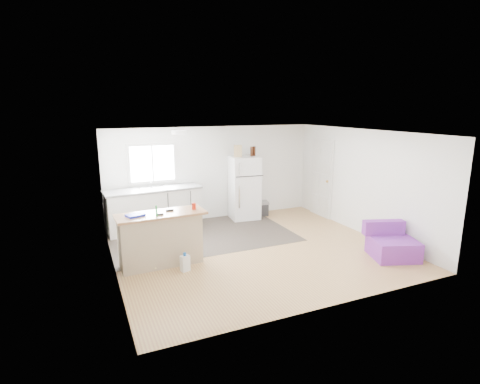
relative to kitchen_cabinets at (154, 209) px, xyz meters
name	(u,v)px	position (x,y,z in m)	size (l,w,h in m)	color
room	(255,193)	(1.63, -2.15, 0.69)	(5.51, 5.01, 2.41)	#A57045
vinyl_zone	(202,235)	(0.90, -0.90, -0.51)	(4.05, 2.50, 0.00)	#2F2723
window	(152,163)	(0.08, 0.33, 1.04)	(1.18, 0.06, 0.98)	white
interior_door	(321,178)	(4.35, -0.60, 0.51)	(0.11, 0.92, 2.10)	white
ceiling_fixture	(179,132)	(0.43, -0.95, 1.85)	(0.30, 0.30, 0.07)	white
kitchen_cabinets	(154,209)	(0.00, 0.00, 0.00)	(2.30, 0.88, 1.30)	white
peninsula	(161,239)	(-0.29, -2.13, -0.01)	(1.64, 0.68, 0.99)	tan
refrigerator	(244,188)	(2.36, -0.01, 0.31)	(0.79, 0.75, 1.64)	white
cooler	(259,208)	(2.84, 0.08, -0.32)	(0.56, 0.45, 0.38)	#2F3032
purple_seat	(391,245)	(3.92, -3.58, -0.26)	(1.03, 1.01, 0.67)	purple
cleaner_jug	(185,263)	(0.03, -2.60, -0.36)	(0.18, 0.15, 0.35)	silver
mop	(156,257)	(-0.43, -2.30, -0.28)	(0.24, 0.34, 1.22)	green
red_cup	(194,206)	(0.36, -2.12, 0.54)	(0.08, 0.08, 0.12)	red
blue_tray	(135,215)	(-0.72, -2.14, 0.50)	(0.30, 0.22, 0.04)	#1522CC
tool_a	(170,210)	(-0.08, -2.06, 0.50)	(0.14, 0.05, 0.03)	black
tool_b	(161,214)	(-0.29, -2.25, 0.49)	(0.10, 0.04, 0.03)	black
cardboard_box	(238,151)	(2.17, -0.04, 1.28)	(0.20, 0.10, 0.30)	tan
bottle_left	(252,151)	(2.55, -0.05, 1.26)	(0.07, 0.07, 0.25)	#331609
bottle_right	(254,151)	(2.63, -0.03, 1.26)	(0.07, 0.07, 0.25)	#331609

